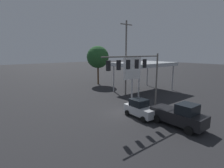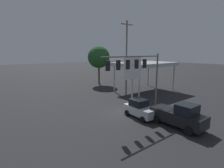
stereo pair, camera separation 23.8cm
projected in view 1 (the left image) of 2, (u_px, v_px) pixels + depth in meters
name	position (u px, v px, depth m)	size (l,w,h in m)	color
ground_plane	(123.00, 113.00, 20.50)	(200.00, 200.00, 0.00)	#262628
traffic_signal_assembly	(137.00, 68.00, 19.22)	(8.52, 0.43, 6.92)	slate
utility_pole	(126.00, 57.00, 28.07)	(2.40, 0.26, 11.92)	slate
gas_station_canopy	(144.00, 64.00, 31.53)	(10.51, 7.30, 5.25)	#B2B7BC
price_sign	(132.00, 70.00, 23.63)	(3.08, 0.27, 6.47)	#B7B7BC
pickup_parked	(179.00, 115.00, 16.71)	(2.27, 5.21, 2.40)	black
hatchback_crossing	(140.00, 109.00, 19.23)	(2.13, 3.89, 1.97)	silver
street_tree	(98.00, 57.00, 38.12)	(4.82, 4.82, 8.41)	#4C331E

